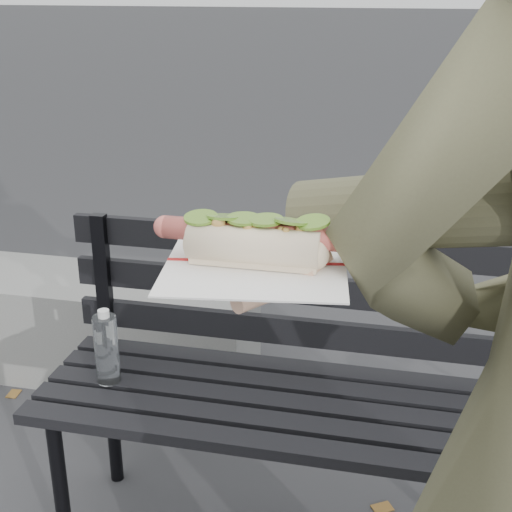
% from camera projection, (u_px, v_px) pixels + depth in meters
% --- Properties ---
extents(park_bench, '(1.50, 0.44, 0.88)m').
position_uv_depth(park_bench, '(322.00, 375.00, 1.86)').
color(park_bench, black).
rests_on(park_bench, ground).
extents(concrete_block, '(1.20, 0.40, 0.40)m').
position_uv_depth(concrete_block, '(103.00, 326.00, 2.84)').
color(concrete_block, slate).
rests_on(concrete_block, ground).
extents(held_hotdog, '(0.63, 0.32, 0.20)m').
position_uv_depth(held_hotdog, '(445.00, 219.00, 0.77)').
color(held_hotdog, brown).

